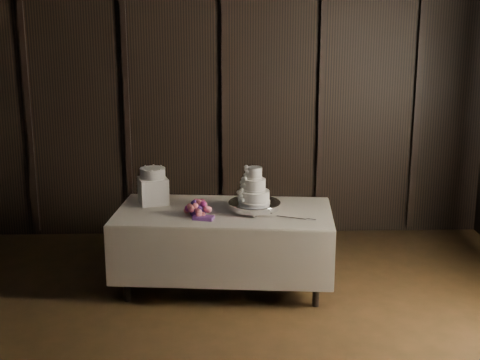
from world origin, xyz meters
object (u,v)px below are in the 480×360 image
wedding_cake (252,189)px  bouquet (198,209)px  box_pedestal (153,191)px  display_table (224,245)px  small_cake (153,173)px  cake_stand (254,207)px

wedding_cake → bouquet: size_ratio=0.85×
wedding_cake → box_pedestal: (-0.93, 0.32, -0.10)m
display_table → wedding_cake: wedding_cake is taller
wedding_cake → bouquet: bearing=173.2°
display_table → box_pedestal: 0.86m
box_pedestal → wedding_cake: bearing=-19.2°
wedding_cake → box_pedestal: bearing=143.1°
small_cake → bouquet: bearing=-43.7°
display_table → small_cake: size_ratio=8.63×
cake_stand → box_pedestal: size_ratio=1.86×
cake_stand → small_cake: size_ratio=2.00×
box_pedestal → small_cake: bearing=0.0°
display_table → cake_stand: cake_stand is taller
box_pedestal → small_cake: 0.17m
cake_stand → small_cake: 1.03m
bouquet → box_pedestal: (-0.44, 0.42, 0.06)m
small_cake → cake_stand: bearing=-18.0°
small_cake → display_table: bearing=-21.7°
display_table → box_pedestal: (-0.67, 0.27, 0.47)m
box_pedestal → small_cake: small_cake is taller
wedding_cake → small_cake: 0.99m
cake_stand → bouquet: bouquet is taller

